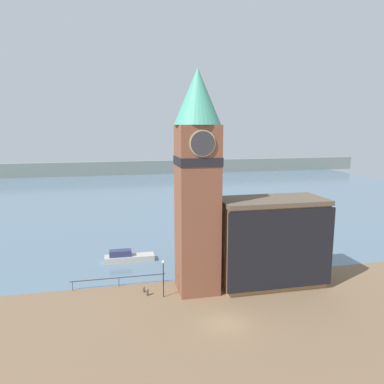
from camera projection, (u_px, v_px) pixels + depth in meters
ground_plane at (225, 324)px, 34.37m from camera, size 160.00×160.00×0.00m
water at (147, 192)px, 102.21m from camera, size 160.00×120.00×0.00m
far_shoreline at (136, 168)px, 140.22m from camera, size 180.00×3.00×5.00m
pier_railing at (119, 279)px, 42.15m from camera, size 10.65×0.08×1.09m
clock_tower at (197, 177)px, 39.35m from camera, size 4.89×4.89×23.71m
pier_building at (271, 242)px, 42.34m from camera, size 12.03×5.86×9.96m
boat_near at (127, 257)px, 50.14m from camera, size 6.58×1.79×1.61m
mooring_bollard_near at (147, 292)px, 40.01m from camera, size 0.29×0.29×0.78m
mooring_bollard_far at (144, 289)px, 40.86m from camera, size 0.26×0.26×0.62m
lamp_post at (163, 272)px, 39.23m from camera, size 0.32×0.32×4.07m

